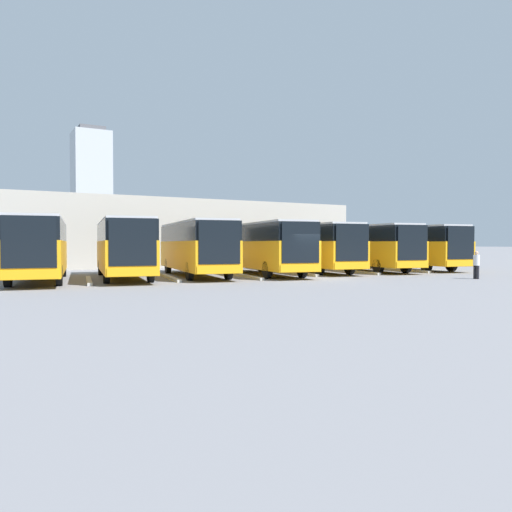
{
  "coord_description": "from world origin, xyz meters",
  "views": [
    {
      "loc": [
        15.88,
        22.68,
        1.98
      ],
      "look_at": [
        0.27,
        -5.62,
        1.19
      ],
      "focal_mm": 35.0,
      "sensor_mm": 36.0,
      "label": 1
    }
  ],
  "objects_px": {
    "bus_1": "(364,246)",
    "bus_5": "(123,246)",
    "bus_2": "(311,246)",
    "bus_4": "(195,246)",
    "bus_0": "(409,246)",
    "bus_6": "(39,246)",
    "pedestrian": "(476,264)",
    "bus_3": "(264,246)"
  },
  "relations": [
    {
      "from": "bus_1",
      "to": "bus_5",
      "type": "distance_m",
      "value": 17.6
    },
    {
      "from": "bus_2",
      "to": "bus_1",
      "type": "bearing_deg",
      "value": -177.82
    },
    {
      "from": "bus_1",
      "to": "bus_4",
      "type": "height_order",
      "value": "same"
    },
    {
      "from": "bus_0",
      "to": "bus_5",
      "type": "height_order",
      "value": "same"
    },
    {
      "from": "bus_6",
      "to": "pedestrian",
      "type": "xyz_separation_m",
      "value": [
        -21.74,
        10.06,
        -1.0
      ]
    },
    {
      "from": "bus_3",
      "to": "bus_4",
      "type": "height_order",
      "value": "same"
    },
    {
      "from": "bus_4",
      "to": "pedestrian",
      "type": "relative_size",
      "value": 7.36
    },
    {
      "from": "bus_2",
      "to": "bus_3",
      "type": "height_order",
      "value": "same"
    },
    {
      "from": "bus_4",
      "to": "bus_5",
      "type": "bearing_deg",
      "value": 8.75
    },
    {
      "from": "bus_2",
      "to": "pedestrian",
      "type": "distance_m",
      "value": 11.07
    },
    {
      "from": "bus_2",
      "to": "bus_5",
      "type": "relative_size",
      "value": 1.0
    },
    {
      "from": "pedestrian",
      "to": "bus_1",
      "type": "bearing_deg",
      "value": -172.52
    },
    {
      "from": "bus_1",
      "to": "bus_4",
      "type": "bearing_deg",
      "value": 8.06
    },
    {
      "from": "bus_0",
      "to": "bus_6",
      "type": "xyz_separation_m",
      "value": [
        26.39,
        -0.49,
        0.0
      ]
    },
    {
      "from": "bus_0",
      "to": "pedestrian",
      "type": "relative_size",
      "value": 7.36
    },
    {
      "from": "bus_6",
      "to": "bus_3",
      "type": "bearing_deg",
      "value": -174.55
    },
    {
      "from": "bus_0",
      "to": "bus_2",
      "type": "height_order",
      "value": "same"
    },
    {
      "from": "bus_5",
      "to": "bus_6",
      "type": "distance_m",
      "value": 4.4
    },
    {
      "from": "bus_0",
      "to": "bus_5",
      "type": "bearing_deg",
      "value": 8.24
    },
    {
      "from": "bus_1",
      "to": "bus_6",
      "type": "height_order",
      "value": "same"
    },
    {
      "from": "bus_4",
      "to": "bus_5",
      "type": "height_order",
      "value": "same"
    },
    {
      "from": "bus_1",
      "to": "pedestrian",
      "type": "distance_m",
      "value": 9.72
    },
    {
      "from": "bus_4",
      "to": "bus_6",
      "type": "distance_m",
      "value": 8.8
    },
    {
      "from": "bus_2",
      "to": "bus_6",
      "type": "distance_m",
      "value": 17.6
    },
    {
      "from": "bus_3",
      "to": "bus_5",
      "type": "xyz_separation_m",
      "value": [
        8.8,
        -0.84,
        0.0
      ]
    },
    {
      "from": "bus_1",
      "to": "bus_0",
      "type": "bearing_deg",
      "value": -171.74
    },
    {
      "from": "bus_4",
      "to": "pedestrian",
      "type": "bearing_deg",
      "value": 151.78
    },
    {
      "from": "bus_6",
      "to": "bus_0",
      "type": "bearing_deg",
      "value": -171.71
    },
    {
      "from": "bus_2",
      "to": "bus_3",
      "type": "bearing_deg",
      "value": 22.78
    },
    {
      "from": "bus_2",
      "to": "pedestrian",
      "type": "bearing_deg",
      "value": 121.45
    },
    {
      "from": "pedestrian",
      "to": "bus_4",
      "type": "bearing_deg",
      "value": -118.6
    },
    {
      "from": "bus_1",
      "to": "bus_3",
      "type": "bearing_deg",
      "value": 12.58
    },
    {
      "from": "bus_0",
      "to": "bus_2",
      "type": "distance_m",
      "value": 8.82
    },
    {
      "from": "bus_0",
      "to": "pedestrian",
      "type": "bearing_deg",
      "value": 73.46
    },
    {
      "from": "bus_0",
      "to": "bus_2",
      "type": "xyz_separation_m",
      "value": [
        8.8,
        -0.64,
        0.0
      ]
    },
    {
      "from": "bus_0",
      "to": "bus_1",
      "type": "relative_size",
      "value": 1.0
    },
    {
      "from": "bus_4",
      "to": "bus_5",
      "type": "relative_size",
      "value": 1.0
    },
    {
      "from": "bus_1",
      "to": "pedestrian",
      "type": "relative_size",
      "value": 7.36
    },
    {
      "from": "bus_1",
      "to": "bus_4",
      "type": "distance_m",
      "value": 13.2
    },
    {
      "from": "bus_2",
      "to": "pedestrian",
      "type": "relative_size",
      "value": 7.36
    },
    {
      "from": "bus_1",
      "to": "pedestrian",
      "type": "height_order",
      "value": "bus_1"
    },
    {
      "from": "bus_0",
      "to": "bus_6",
      "type": "height_order",
      "value": "same"
    }
  ]
}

